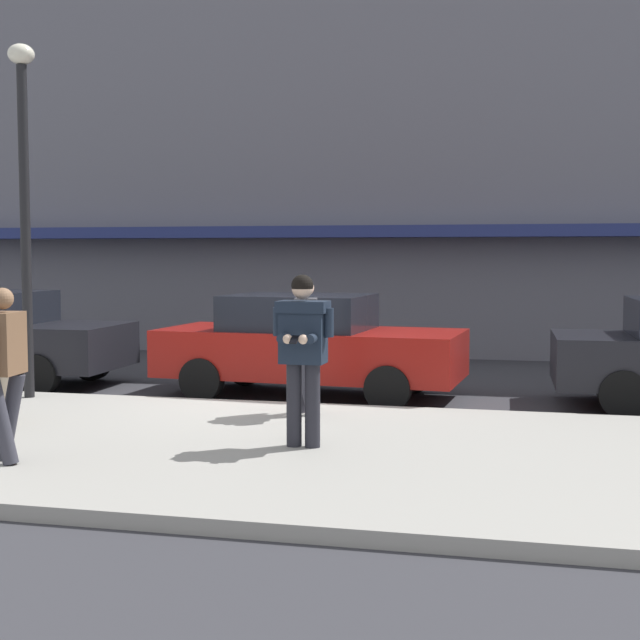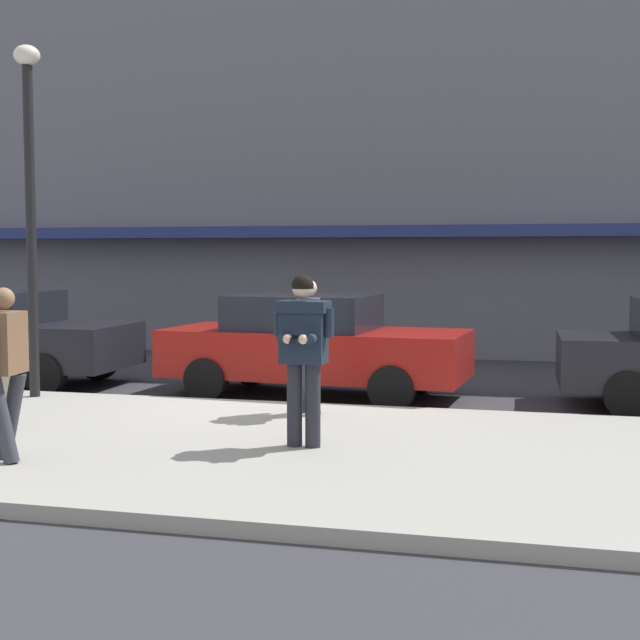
% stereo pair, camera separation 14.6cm
% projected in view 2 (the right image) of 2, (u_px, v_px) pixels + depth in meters
% --- Properties ---
extents(ground_plane, '(80.00, 80.00, 0.00)m').
position_uv_depth(ground_plane, '(285.00, 409.00, 12.38)').
color(ground_plane, '#333338').
extents(sidewalk, '(32.00, 5.30, 0.14)m').
position_uv_depth(sidewalk, '(299.00, 452.00, 9.37)').
color(sidewalk, '#99968E').
rests_on(sidewalk, ground).
extents(curb_paint_line, '(28.00, 0.12, 0.01)m').
position_uv_depth(curb_paint_line, '(356.00, 411.00, 12.18)').
color(curb_paint_line, silver).
rests_on(curb_paint_line, ground).
extents(storefront_facade, '(28.00, 4.70, 10.13)m').
position_uv_depth(storefront_facade, '(434.00, 124.00, 19.96)').
color(storefront_facade, slate).
rests_on(storefront_facade, ground).
extents(parked_sedan_mid, '(4.62, 2.18, 1.54)m').
position_uv_depth(parked_sedan_mid, '(313.00, 345.00, 13.37)').
color(parked_sedan_mid, maroon).
rests_on(parked_sedan_mid, ground).
extents(man_texting_on_phone, '(0.65, 0.58, 1.81)m').
position_uv_depth(man_texting_on_phone, '(303.00, 341.00, 9.24)').
color(man_texting_on_phone, '#23232B').
rests_on(man_texting_on_phone, sidewalk).
extents(pedestrian_with_bag, '(0.39, 0.72, 1.70)m').
position_uv_depth(pedestrian_with_bag, '(308.00, 338.00, 11.14)').
color(pedestrian_with_bag, '#33333D').
rests_on(pedestrian_with_bag, sidewalk).
extents(pedestrian_dark_coat, '(0.36, 0.60, 1.70)m').
position_uv_depth(pedestrian_dark_coat, '(5.00, 363.00, 8.61)').
color(pedestrian_dark_coat, '#33333D').
rests_on(pedestrian_dark_coat, sidewalk).
extents(street_lamp_post, '(0.36, 0.36, 4.88)m').
position_uv_depth(street_lamp_post, '(30.00, 183.00, 12.37)').
color(street_lamp_post, black).
rests_on(street_lamp_post, sidewalk).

